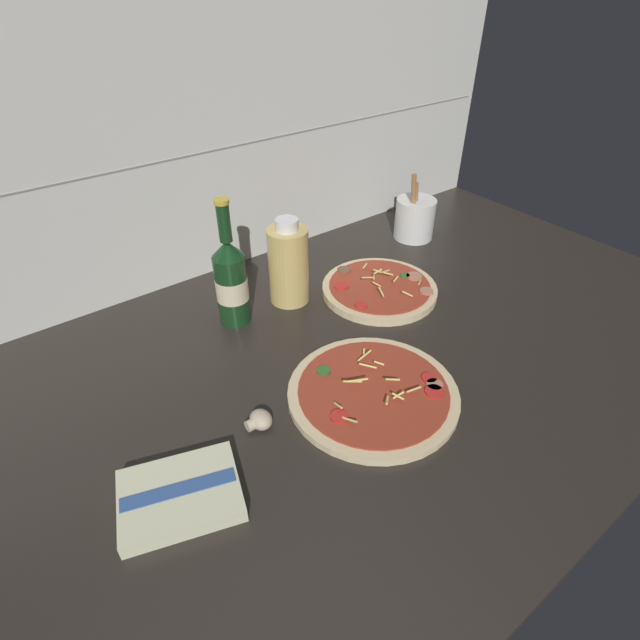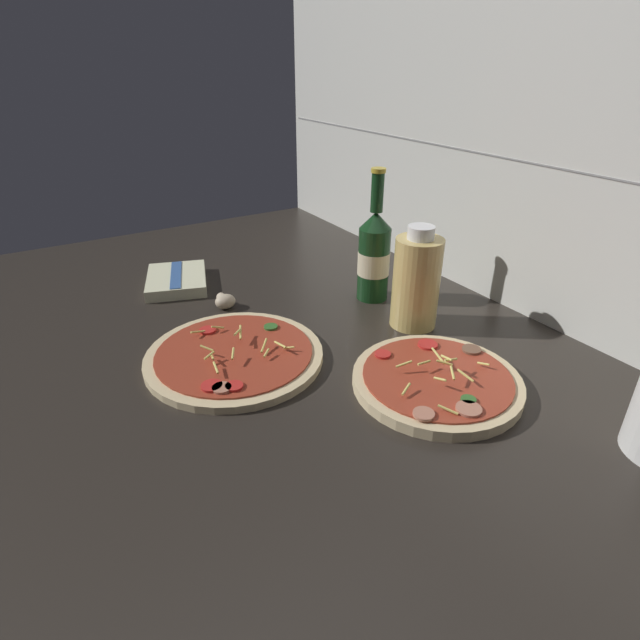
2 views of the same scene
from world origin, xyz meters
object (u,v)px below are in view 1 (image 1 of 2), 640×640
object	(u,v)px
beer_bottle	(231,281)
utensil_crock	(415,218)
dish_towel	(180,495)
pizza_far	(379,289)
oil_bottle	(289,264)
mushroom_left	(260,420)
pizza_near	(373,393)

from	to	relation	value
beer_bottle	utensil_crock	world-z (taller)	beer_bottle
utensil_crock	dish_towel	distance (cm)	90.07
pizza_far	oil_bottle	world-z (taller)	oil_bottle
dish_towel	oil_bottle	bearing A→B (deg)	38.65
pizza_far	mushroom_left	size ratio (longest dim) A/B	5.92
beer_bottle	oil_bottle	size ratio (longest dim) A/B	1.39
beer_bottle	utensil_crock	size ratio (longest dim) A/B	1.48
pizza_near	dish_towel	distance (cm)	34.32
pizza_far	utensil_crock	distance (cm)	29.51
pizza_near	mushroom_left	size ratio (longest dim) A/B	6.79
mushroom_left	utensil_crock	bearing A→B (deg)	25.41
pizza_far	oil_bottle	bearing A→B (deg)	149.80
pizza_near	utensil_crock	size ratio (longest dim) A/B	1.64
utensil_crock	pizza_near	bearing A→B (deg)	-141.98
utensil_crock	mushroom_left	bearing A→B (deg)	-154.59
pizza_near	oil_bottle	distance (cm)	34.24
pizza_far	utensil_crock	world-z (taller)	utensil_crock
beer_bottle	dish_towel	size ratio (longest dim) A/B	1.37
pizza_near	pizza_far	size ratio (longest dim) A/B	1.15
utensil_crock	beer_bottle	bearing A→B (deg)	-175.70
pizza_near	mushroom_left	xyz separation A→B (cm)	(-18.70, 5.83, 0.64)
mushroom_left	oil_bottle	bearing A→B (deg)	48.10
pizza_far	oil_bottle	xyz separation A→B (cm)	(-17.03, 9.91, 7.57)
beer_bottle	mushroom_left	xyz separation A→B (cm)	(-11.16, -27.48, -7.90)
pizza_near	pizza_far	distance (cm)	32.23
pizza_near	beer_bottle	size ratio (longest dim) A/B	1.11
utensil_crock	pizza_far	bearing A→B (deg)	-150.19
pizza_far	oil_bottle	size ratio (longest dim) A/B	1.35
oil_bottle	dish_towel	bearing A→B (deg)	-141.35
dish_towel	pizza_near	bearing A→B (deg)	-1.66
pizza_near	beer_bottle	world-z (taller)	beer_bottle
pizza_near	oil_bottle	xyz separation A→B (cm)	(5.57, 32.88, 7.79)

